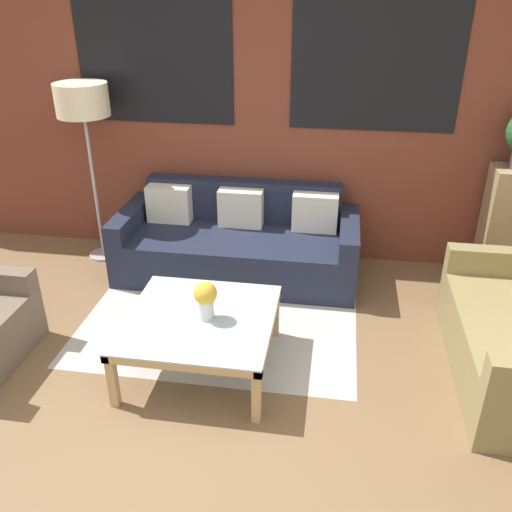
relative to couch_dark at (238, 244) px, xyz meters
The scene contains 8 objects.
ground_plane 1.98m from the couch_dark, 85.75° to the right, with size 16.00×16.00×0.00m, color brown.
wall_back_brick 1.23m from the couch_dark, 73.32° to the left, with size 8.40×0.09×2.80m.
rug 0.83m from the couch_dark, 89.61° to the right, with size 2.14×1.64×0.00m.
couch_dark is the anchor object (origin of this frame).
coffee_table 1.41m from the couch_dark, 89.78° to the right, with size 0.98×0.98×0.41m.
floor_lamp 1.80m from the couch_dark, behind, with size 0.46×0.46×1.64m.
drawer_cabinet 2.36m from the couch_dark, ahead, with size 0.42×0.36×1.03m.
flower_vase 1.44m from the couch_dark, 87.87° to the right, with size 0.15×0.15×0.27m.
Camera 1 is at (0.70, -2.38, 2.43)m, focal length 38.00 mm.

